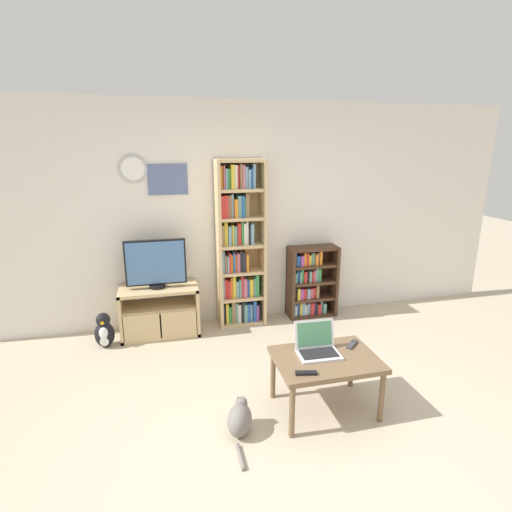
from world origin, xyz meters
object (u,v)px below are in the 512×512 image
object	(u,v)px
television	(156,264)
bookshelf_tall	(239,247)
remote_near_laptop	(352,344)
penguin_figurine	(104,332)
coffee_table	(326,363)
cat	(240,419)
tv_stand	(160,311)
laptop	(317,346)
remote_far_from_laptop	(306,373)
bookshelf_short	(309,282)

from	to	relation	value
television	bookshelf_tall	xyz separation A→B (m)	(0.95, 0.09, 0.11)
remote_near_laptop	penguin_figurine	xyz separation A→B (m)	(-2.16, 1.42, -0.31)
coffee_table	remote_near_laptop	bearing A→B (deg)	24.07
remote_near_laptop	cat	bearing A→B (deg)	61.02
tv_stand	television	world-z (taller)	television
laptop	remote_far_from_laptop	xyz separation A→B (m)	(-0.20, -0.28, -0.05)
remote_near_laptop	penguin_figurine	distance (m)	2.61
laptop	remote_near_laptop	distance (m)	0.34
remote_far_from_laptop	bookshelf_short	bearing A→B (deg)	170.07
remote_near_laptop	remote_far_from_laptop	distance (m)	0.62
bookshelf_short	penguin_figurine	world-z (taller)	bookshelf_short
bookshelf_tall	cat	distance (m)	2.14
television	bookshelf_short	xyz separation A→B (m)	(1.86, 0.10, -0.40)
remote_near_laptop	cat	size ratio (longest dim) A/B	0.28
bookshelf_short	cat	bearing A→B (deg)	-123.64
bookshelf_short	coffee_table	distance (m)	1.92
coffee_table	tv_stand	bearing A→B (deg)	126.73
bookshelf_tall	coffee_table	bearing A→B (deg)	-79.48
remote_far_from_laptop	penguin_figurine	size ratio (longest dim) A/B	0.43
tv_stand	cat	xyz separation A→B (m)	(0.55, -1.83, -0.17)
tv_stand	cat	distance (m)	1.92
laptop	cat	world-z (taller)	laptop
penguin_figurine	tv_stand	bearing A→B (deg)	15.79
laptop	tv_stand	bearing A→B (deg)	129.50
bookshelf_tall	laptop	bearing A→B (deg)	-80.43
bookshelf_short	cat	distance (m)	2.36
coffee_table	penguin_figurine	size ratio (longest dim) A/B	2.11
coffee_table	cat	size ratio (longest dim) A/B	1.52
remote_near_laptop	television	bearing A→B (deg)	2.31
coffee_table	remote_near_laptop	distance (m)	0.33
tv_stand	bookshelf_tall	size ratio (longest dim) A/B	0.44
television	remote_far_from_laptop	bearing A→B (deg)	-61.41
television	coffee_table	xyz separation A→B (m)	(1.29, -1.73, -0.42)
television	cat	world-z (taller)	television
bookshelf_short	remote_far_from_laptop	xyz separation A→B (m)	(-0.81, -2.03, 0.05)
bookshelf_tall	coffee_table	size ratio (longest dim) A/B	2.40
bookshelf_short	remote_near_laptop	xyz separation A→B (m)	(-0.27, -1.70, 0.05)
television	bookshelf_tall	world-z (taller)	bookshelf_tall
bookshelf_short	remote_far_from_laptop	bearing A→B (deg)	-111.75
television	penguin_figurine	bearing A→B (deg)	-162.64
tv_stand	remote_near_laptop	bearing A→B (deg)	-45.25
bookshelf_short	penguin_figurine	xyz separation A→B (m)	(-2.44, -0.28, -0.26)
bookshelf_short	cat	xyz separation A→B (m)	(-1.29, -1.94, -0.32)
laptop	bookshelf_short	bearing A→B (deg)	73.01
bookshelf_tall	bookshelf_short	distance (m)	1.04
coffee_table	laptop	distance (m)	0.15
coffee_table	remote_near_laptop	world-z (taller)	remote_near_laptop
cat	penguin_figurine	distance (m)	2.02
television	remote_near_laptop	xyz separation A→B (m)	(1.58, -1.60, -0.36)
coffee_table	laptop	size ratio (longest dim) A/B	2.37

